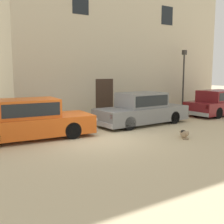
% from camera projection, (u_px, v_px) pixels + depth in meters
% --- Properties ---
extents(ground_plane, '(80.00, 80.00, 0.00)m').
position_uv_depth(ground_plane, '(93.00, 138.00, 10.44)').
color(ground_plane, '#CCB78E').
extents(parked_sedan_nearest, '(4.92, 2.04, 1.49)m').
position_uv_depth(parked_sedan_nearest, '(29.00, 119.00, 10.26)').
color(parked_sedan_nearest, '#D15619').
rests_on(parked_sedan_nearest, ground_plane).
extents(parked_sedan_second, '(4.81, 1.96, 1.52)m').
position_uv_depth(parked_sedan_second, '(142.00, 109.00, 13.20)').
color(parked_sedan_second, slate).
rests_on(parked_sedan_second, ground_plane).
extents(parked_sedan_third, '(4.78, 2.02, 1.44)m').
position_uv_depth(parked_sedan_third, '(220.00, 102.00, 16.19)').
color(parked_sedan_third, maroon).
rests_on(parked_sedan_third, ground_plane).
extents(apartment_block, '(13.79, 5.68, 8.75)m').
position_uv_depth(apartment_block, '(109.00, 43.00, 18.39)').
color(apartment_block, '#BCB299').
rests_on(apartment_block, ground_plane).
extents(stray_dog_spotted, '(0.53, 0.87, 0.36)m').
position_uv_depth(stray_dog_spotted, '(184.00, 134.00, 10.45)').
color(stray_dog_spotted, '#997F60').
rests_on(stray_dog_spotted, ground_plane).
extents(street_lamp, '(0.22, 0.22, 3.81)m').
position_uv_depth(street_lamp, '(184.00, 73.00, 17.25)').
color(street_lamp, '#2D2B28').
rests_on(street_lamp, ground_plane).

